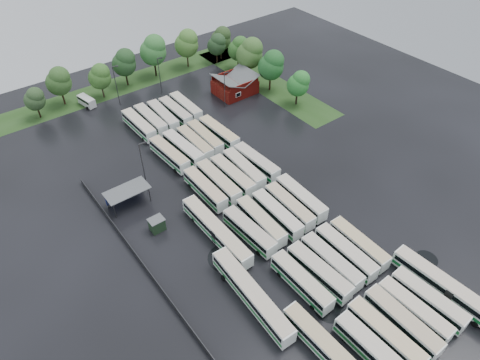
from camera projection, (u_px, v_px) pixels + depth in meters
ground at (272, 230)px, 76.80m from camera, size 160.00×160.00×0.00m
brick_building at (235, 87)px, 111.96m from camera, size 10.07×8.60×5.39m
wash_shed at (126, 191)px, 80.06m from camera, size 8.20×4.20×3.58m
utility_hut at (157, 224)px, 76.02m from camera, size 2.70×2.20×2.62m
grass_strip_north at (122, 85)px, 116.23m from camera, size 80.00×10.00×0.01m
grass_strip_east at (264, 82)px, 117.78m from camera, size 10.00×50.00×0.01m
west_fence at (139, 260)px, 71.02m from camera, size 0.10×50.00×1.20m
bus_r0c0 at (374, 351)px, 57.86m from camera, size 2.80×12.22×3.39m
bus_r0c1 at (385, 335)px, 59.69m from camera, size 2.77×12.09×3.35m
bus_r0c2 at (402, 322)px, 61.13m from camera, size 2.76×12.17×3.38m
bus_r0c3 at (414, 310)px, 62.62m from camera, size 2.71×11.64×3.23m
bus_r0c4 at (428, 299)px, 63.95m from camera, size 3.04×11.91×3.29m
bus_r1c0 at (302, 282)px, 66.32m from camera, size 2.52×11.78×3.28m
bus_r1c1 at (319, 272)px, 67.68m from camera, size 2.99×12.10×3.34m
bus_r1c2 at (331, 262)px, 69.19m from camera, size 2.57×11.84×3.29m
bus_r1c3 at (346, 252)px, 70.62m from camera, size 2.81×12.05×3.34m
bus_r1c4 at (359, 244)px, 72.05m from camera, size 2.76×11.64×3.22m
bus_r2c0 at (249, 231)px, 74.13m from camera, size 2.97×11.79×3.26m
bus_r2c1 at (261, 222)px, 75.86m from camera, size 3.01×11.97×3.31m
bus_r2c2 at (277, 214)px, 77.19m from camera, size 2.93×12.00×3.32m
bus_r2c3 at (289, 206)px, 78.73m from camera, size 3.01×11.89×3.28m
bus_r2c4 at (301, 198)px, 80.34m from camera, size 3.04×12.15×3.36m
bus_r3c0 at (205, 189)px, 82.29m from camera, size 2.61×11.88×3.30m
bus_r3c1 at (218, 182)px, 83.71m from camera, size 2.81×12.31×3.41m
bus_r3c2 at (232, 176)px, 85.15m from camera, size 2.61×12.08×3.36m
bus_r3c3 at (244, 169)px, 86.76m from camera, size 3.16×12.13×3.34m
bus_r3c4 at (256, 162)px, 88.38m from camera, size 2.96×12.06×3.34m
bus_r4c0 at (169, 154)px, 90.36m from camera, size 3.14×12.06×3.32m
bus_r4c1 at (183, 148)px, 91.82m from camera, size 3.15×12.39×3.42m
bus_r4c2 at (195, 143)px, 93.41m from camera, size 2.64×11.67×3.24m
bus_r4c3 at (205, 138)px, 94.96m from camera, size 2.83×11.79×3.26m
bus_r4c4 at (219, 133)px, 96.23m from camera, size 2.90×12.17×3.37m
bus_r5c0 at (139, 125)px, 98.58m from camera, size 2.79×12.14×3.37m
bus_r5c1 at (151, 120)px, 100.19m from camera, size 2.61×12.07×3.36m
bus_r5c2 at (163, 116)px, 101.46m from camera, size 3.10×12.06×3.33m
bus_r5c3 at (175, 112)px, 102.94m from camera, size 2.56×11.76×3.27m
bus_r5c4 at (186, 107)px, 104.61m from camera, size 2.71×11.75×3.26m
artic_bus_west_a at (333, 355)px, 57.50m from camera, size 2.78×17.48×3.24m
artic_bus_west_b at (216, 231)px, 74.16m from camera, size 2.54×17.84×3.31m
artic_bus_west_c at (252, 294)px, 64.54m from camera, size 3.48×18.27×3.37m
artic_bus_east at (447, 289)px, 65.36m from camera, size 3.31×17.94×3.31m
minibus at (87, 101)px, 107.64m from camera, size 2.95×5.61×2.33m
tree_north_0 at (35, 99)px, 100.95m from camera, size 4.85×4.85×8.03m
tree_north_1 at (59, 81)px, 104.64m from camera, size 6.15×6.15×10.19m
tree_north_2 at (100, 76)px, 107.56m from camera, size 5.65×5.65×9.36m
tree_north_3 at (124, 62)px, 111.95m from camera, size 6.26×6.26×10.36m
tree_north_4 at (154, 50)px, 115.34m from camera, size 7.16×7.16×11.86m
tree_north_5 at (187, 43)px, 119.83m from camera, size 6.69×6.69×11.08m
tree_north_6 at (221, 38)px, 124.25m from camera, size 5.91×5.91×9.78m
tree_east_0 at (299, 83)px, 105.11m from camera, size 5.50×5.50×9.11m
tree_east_1 at (272, 65)px, 109.75m from camera, size 6.68×6.68×11.07m
tree_east_2 at (250, 53)px, 114.00m from camera, size 7.12×7.12×11.79m
tree_east_3 at (239, 48)px, 119.37m from camera, size 5.80×5.80×9.61m
tree_east_4 at (217, 44)px, 122.67m from camera, size 5.31×5.31×8.79m
lamp_post_ne at (225, 88)px, 104.33m from camera, size 1.45×0.28×9.40m
lamp_post_nw at (143, 163)px, 80.96m from camera, size 1.68×0.33×10.93m
lamp_post_back_w at (116, 83)px, 104.89m from camera, size 1.60×0.31×10.40m
lamp_post_back_e at (160, 74)px, 109.07m from camera, size 1.53×0.30×9.95m
puddle_0 at (329, 310)px, 64.70m from camera, size 4.67×4.67×0.01m
puddle_1 at (402, 280)px, 68.65m from camera, size 3.22×3.22×0.01m
puddle_2 at (226, 258)px, 72.09m from camera, size 6.24×6.24×0.01m
puddle_3 at (297, 224)px, 77.82m from camera, size 4.41×4.41×0.01m
puddle_4 at (426, 259)px, 71.88m from camera, size 3.83×3.83×0.01m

